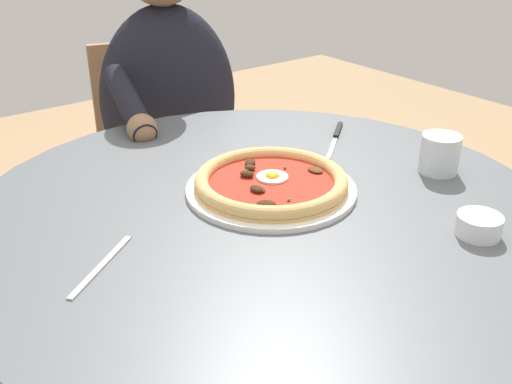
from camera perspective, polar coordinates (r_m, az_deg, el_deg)
The scene contains 8 objects.
dining_table at distance 1.12m, azimuth 0.55°, elevation -7.25°, with size 1.05×1.05×0.73m.
pizza_on_plate at distance 1.09m, azimuth 1.46°, elevation 0.85°, with size 0.32×0.32×0.04m.
water_glass at distance 1.22m, azimuth 17.19°, elevation 3.29°, with size 0.08×0.08×0.08m.
steak_knife at distance 1.37m, azimuth 7.73°, elevation 5.49°, with size 0.18×0.14×0.01m.
ramekin_capers at distance 1.02m, azimuth 20.62°, elevation -2.94°, with size 0.07×0.07×0.04m.
fork_utensil at distance 0.91m, azimuth -14.61°, elevation -6.86°, with size 0.14×0.11×0.00m.
diner_person at distance 1.76m, azimuth -7.96°, elevation 2.60°, with size 0.47×0.48×1.16m.
cafe_chair_diner at distance 1.89m, azimuth -8.89°, elevation 4.04°, with size 0.51×0.51×0.83m.
Camera 1 is at (0.58, 0.73, 1.22)m, focal length 41.67 mm.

